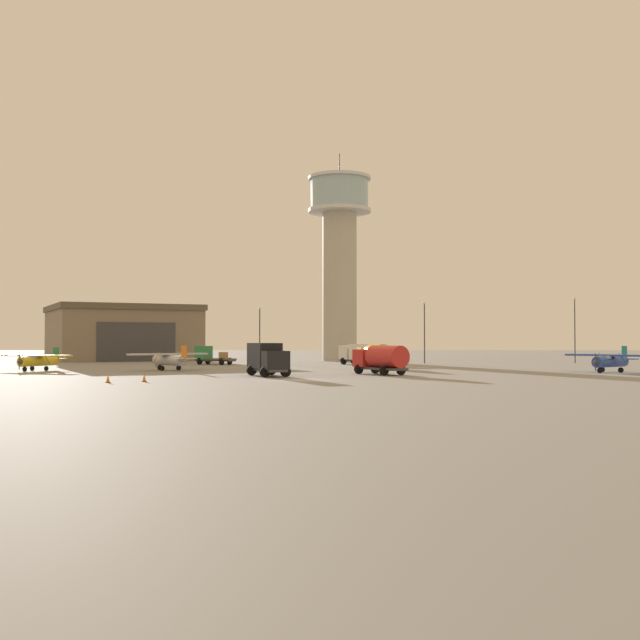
% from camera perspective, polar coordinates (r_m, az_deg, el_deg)
% --- Properties ---
extents(ground_plane, '(400.00, 400.00, 0.00)m').
position_cam_1_polar(ground_plane, '(66.41, -1.78, -4.55)').
color(ground_plane, gray).
extents(control_tower, '(10.65, 10.65, 35.29)m').
position_cam_1_polar(control_tower, '(128.57, 1.24, 5.43)').
color(control_tower, '#B2AD9E').
rests_on(control_tower, ground_plane).
extents(hangar, '(32.30, 32.51, 9.58)m').
position_cam_1_polar(hangar, '(138.75, -14.99, -0.95)').
color(hangar, '#7A6B56').
rests_on(hangar, ground_plane).
extents(airplane_yellow, '(8.93, 7.05, 2.68)m').
position_cam_1_polar(airplane_yellow, '(92.19, -20.72, -2.83)').
color(airplane_yellow, gold).
rests_on(airplane_yellow, ground_plane).
extents(airplane_silver, '(8.41, 7.72, 2.90)m').
position_cam_1_polar(airplane_silver, '(88.62, -11.51, -2.89)').
color(airplane_silver, '#B7BABF').
rests_on(airplane_silver, ground_plane).
extents(airplane_blue, '(7.68, 8.13, 2.86)m').
position_cam_1_polar(airplane_blue, '(87.58, 20.86, -2.85)').
color(airplane_blue, '#2847A8').
rests_on(airplane_blue, ground_plane).
extents(truck_fuel_tanker_red, '(5.49, 6.92, 2.97)m').
position_cam_1_polar(truck_fuel_tanker_red, '(76.82, 4.40, -2.90)').
color(truck_fuel_tanker_red, '#38383D').
rests_on(truck_fuel_tanker_red, ground_plane).
extents(truck_box_white, '(6.02, 6.47, 2.97)m').
position_cam_1_polar(truck_box_white, '(107.81, 2.81, -2.50)').
color(truck_box_white, '#38383D').
rests_on(truck_box_white, ground_plane).
extents(truck_box_black, '(4.67, 7.37, 3.22)m').
position_cam_1_polar(truck_box_black, '(73.92, -4.27, -2.88)').
color(truck_box_black, '#38383D').
rests_on(truck_box_black, ground_plane).
extents(truck_fuel_tanker_yellow, '(4.32, 7.46, 3.04)m').
position_cam_1_polar(truck_fuel_tanker_yellow, '(94.53, 3.90, -2.63)').
color(truck_fuel_tanker_yellow, '#38383D').
rests_on(truck_fuel_tanker_yellow, ground_plane).
extents(truck_flatbed_green, '(6.23, 4.70, 2.68)m').
position_cam_1_polar(truck_flatbed_green, '(109.60, -8.56, -2.68)').
color(truck_flatbed_green, '#38383D').
rests_on(truck_flatbed_green, ground_plane).
extents(light_post_west, '(0.44, 0.44, 8.73)m').
position_cam_1_polar(light_post_west, '(118.59, -4.82, -0.71)').
color(light_post_west, '#38383D').
rests_on(light_post_west, ground_plane).
extents(light_post_east, '(0.44, 0.44, 9.29)m').
position_cam_1_polar(light_post_east, '(114.61, 7.65, -0.53)').
color(light_post_east, '#38383D').
rests_on(light_post_east, ground_plane).
extents(light_post_centre, '(0.44, 0.44, 10.12)m').
position_cam_1_polar(light_post_centre, '(122.14, 18.44, -0.32)').
color(light_post_centre, '#38383D').
rests_on(light_post_centre, ground_plane).
extents(traffic_cone_near_left, '(0.36, 0.36, 0.70)m').
position_cam_1_polar(traffic_cone_near_left, '(65.26, -13.38, -4.26)').
color(traffic_cone_near_left, black).
rests_on(traffic_cone_near_left, ground_plane).
extents(traffic_cone_near_right, '(0.36, 0.36, 0.71)m').
position_cam_1_polar(traffic_cone_near_right, '(64.67, -15.97, -4.26)').
color(traffic_cone_near_right, black).
rests_on(traffic_cone_near_right, ground_plane).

